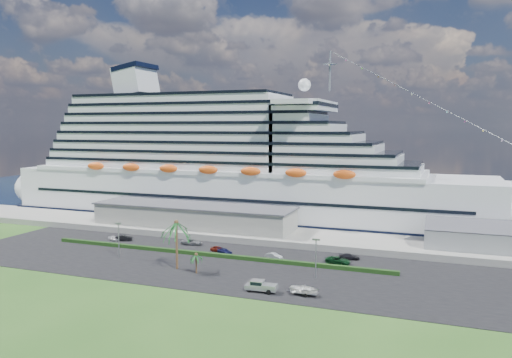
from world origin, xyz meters
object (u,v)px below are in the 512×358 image
at_px(parked_car_3, 225,251).
at_px(boat_trailer, 304,289).
at_px(cruise_ship, 236,169).
at_px(pickup_truck, 261,286).

distance_m(parked_car_3, boat_trailer, 34.36).
distance_m(cruise_ship, parked_car_3, 49.93).
relative_size(pickup_truck, boat_trailer, 1.00).
distance_m(cruise_ship, pickup_truck, 77.30).
bearing_deg(parked_car_3, boat_trailer, -107.19).
height_order(cruise_ship, pickup_truck, cruise_ship).
xyz_separation_m(parked_car_3, boat_trailer, (26.12, -22.32, 0.57)).
bearing_deg(cruise_ship, boat_trailer, -57.79).
bearing_deg(cruise_ship, pickup_truck, -63.45).
distance_m(pickup_truck, boat_trailer, 8.30).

